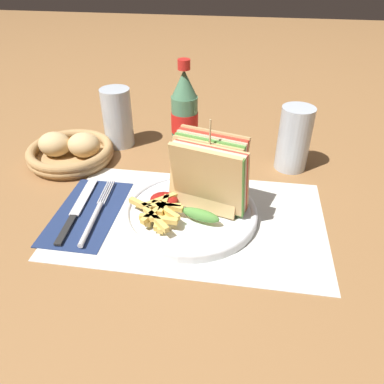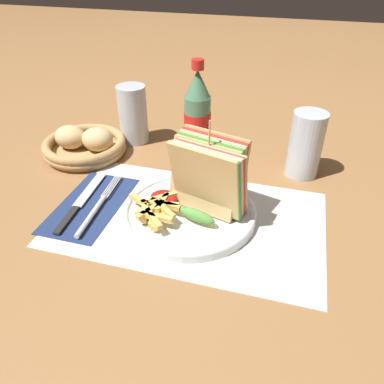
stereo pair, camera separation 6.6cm
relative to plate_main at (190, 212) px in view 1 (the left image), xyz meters
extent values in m
plane|color=olive|center=(0.01, -0.01, -0.01)|extent=(4.00, 4.00, 0.00)
cube|color=silver|center=(0.00, 0.00, -0.01)|extent=(0.46, 0.28, 0.00)
cylinder|color=white|center=(0.00, 0.00, 0.00)|extent=(0.24, 0.24, 0.01)
torus|color=white|center=(0.00, 0.00, 0.00)|extent=(0.24, 0.24, 0.01)
cube|color=tan|center=(0.03, -0.01, 0.07)|extent=(0.13, 0.06, 0.12)
cube|color=#518E3D|center=(0.03, 0.00, 0.07)|extent=(0.13, 0.06, 0.12)
cube|color=beige|center=(0.03, 0.01, 0.07)|extent=(0.13, 0.06, 0.12)
cube|color=red|center=(0.03, 0.01, 0.07)|extent=(0.13, 0.06, 0.12)
cube|color=tan|center=(0.04, 0.02, 0.07)|extent=(0.13, 0.06, 0.12)
ellipsoid|color=#518E3D|center=(0.02, -0.03, 0.02)|extent=(0.07, 0.04, 0.02)
cube|color=tan|center=(0.02, 0.01, 0.07)|extent=(0.13, 0.06, 0.12)
cube|color=#518E3D|center=(0.02, 0.02, 0.07)|extent=(0.13, 0.06, 0.12)
cube|color=beige|center=(0.03, 0.03, 0.07)|extent=(0.13, 0.06, 0.12)
cube|color=red|center=(0.03, 0.04, 0.07)|extent=(0.13, 0.06, 0.12)
cube|color=tan|center=(0.03, 0.04, 0.07)|extent=(0.13, 0.06, 0.12)
ellipsoid|color=#518E3D|center=(0.02, 0.01, 0.02)|extent=(0.07, 0.04, 0.02)
cylinder|color=tan|center=(0.03, 0.02, 0.09)|extent=(0.00, 0.00, 0.16)
cube|color=#E0B756|center=(-0.06, -0.04, 0.01)|extent=(0.02, 0.05, 0.01)
cube|color=#E0B756|center=(-0.05, -0.04, 0.01)|extent=(0.02, 0.06, 0.01)
cube|color=#E0B756|center=(-0.04, -0.05, 0.01)|extent=(0.01, 0.05, 0.01)
cube|color=#E0B756|center=(-0.06, -0.02, 0.01)|extent=(0.06, 0.02, 0.01)
cube|color=#E0B756|center=(-0.03, -0.03, 0.02)|extent=(0.05, 0.04, 0.01)
cube|color=#E0B756|center=(-0.04, -0.02, 0.02)|extent=(0.01, 0.05, 0.01)
cube|color=#E0B756|center=(-0.06, -0.04, 0.02)|extent=(0.03, 0.05, 0.01)
cube|color=#E0B756|center=(-0.04, -0.06, 0.02)|extent=(0.06, 0.01, 0.01)
cube|color=#E0B756|center=(-0.08, -0.02, 0.02)|extent=(0.05, 0.03, 0.01)
cube|color=#E0B756|center=(-0.05, -0.06, 0.02)|extent=(0.05, 0.06, 0.01)
cube|color=#E0B756|center=(-0.04, -0.02, 0.02)|extent=(0.06, 0.02, 0.01)
cube|color=#E0B756|center=(-0.05, 0.00, 0.02)|extent=(0.06, 0.05, 0.01)
cube|color=#E0B756|center=(-0.04, -0.02, 0.02)|extent=(0.06, 0.02, 0.01)
ellipsoid|color=maroon|center=(-0.05, 0.01, 0.02)|extent=(0.05, 0.04, 0.02)
cube|color=navy|center=(-0.18, -0.02, -0.01)|extent=(0.11, 0.20, 0.00)
cylinder|color=silver|center=(-0.16, -0.05, 0.00)|extent=(0.02, 0.11, 0.01)
cylinder|color=silver|center=(-0.18, 0.04, 0.00)|extent=(0.01, 0.08, 0.00)
cylinder|color=silver|center=(-0.17, 0.04, 0.00)|extent=(0.01, 0.08, 0.00)
cylinder|color=silver|center=(-0.17, 0.04, 0.00)|extent=(0.01, 0.08, 0.00)
cylinder|color=silver|center=(-0.16, 0.04, 0.00)|extent=(0.01, 0.08, 0.00)
cube|color=black|center=(-0.20, -0.07, 0.00)|extent=(0.02, 0.08, 0.00)
cube|color=silver|center=(-0.21, 0.02, 0.00)|extent=(0.03, 0.12, 0.00)
cylinder|color=#4C7F5B|center=(-0.05, 0.25, 0.05)|extent=(0.06, 0.06, 0.13)
cylinder|color=red|center=(-0.05, 0.25, 0.06)|extent=(0.06, 0.06, 0.04)
cone|color=#4C7F5B|center=(-0.05, 0.25, 0.15)|extent=(0.06, 0.06, 0.06)
cylinder|color=red|center=(-0.05, 0.25, 0.19)|extent=(0.03, 0.03, 0.02)
cylinder|color=silver|center=(0.18, 0.20, 0.06)|extent=(0.07, 0.07, 0.13)
cylinder|color=silver|center=(-0.21, 0.25, 0.06)|extent=(0.07, 0.07, 0.13)
cylinder|color=#AD8451|center=(-0.29, 0.16, 0.00)|extent=(0.17, 0.17, 0.01)
torus|color=#AD8451|center=(-0.29, 0.16, 0.00)|extent=(0.19, 0.19, 0.02)
torus|color=#AD8451|center=(-0.29, 0.16, 0.02)|extent=(0.19, 0.19, 0.02)
ellipsoid|color=tan|center=(-0.26, 0.16, 0.03)|extent=(0.07, 0.06, 0.05)
ellipsoid|color=tan|center=(-0.32, 0.16, 0.03)|extent=(0.07, 0.06, 0.05)
camera|label=1|loc=(0.08, -0.52, 0.40)|focal=35.00mm
camera|label=2|loc=(0.15, -0.50, 0.40)|focal=35.00mm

